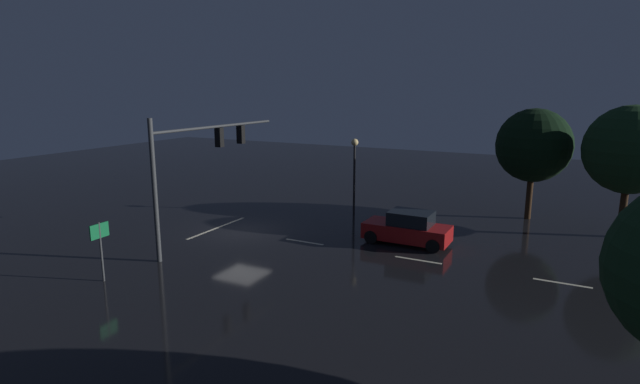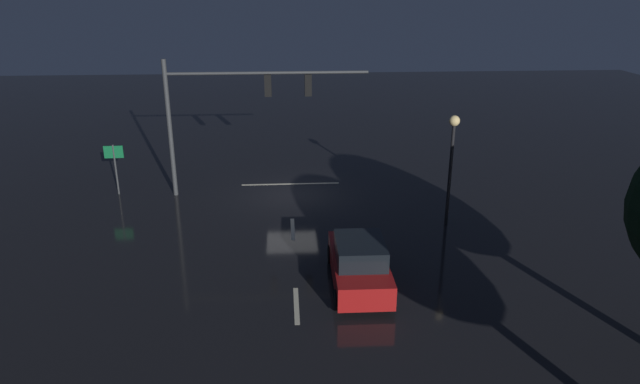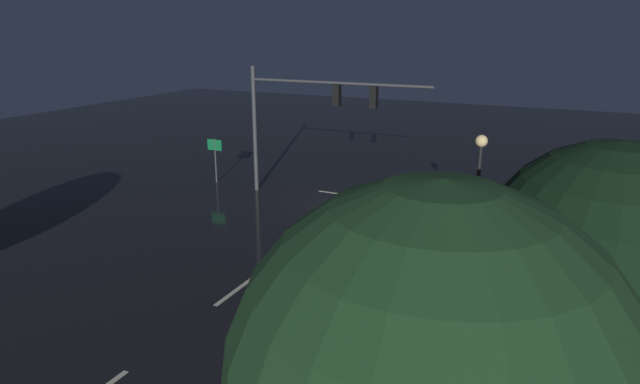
{
  "view_description": "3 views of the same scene",
  "coord_description": "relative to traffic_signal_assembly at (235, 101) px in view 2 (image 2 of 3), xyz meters",
  "views": [
    {
      "loc": [
        21.34,
        15.97,
        7.78
      ],
      "look_at": [
        -0.95,
        4.41,
        2.49
      ],
      "focal_mm": 27.84,
      "sensor_mm": 36.0,
      "label": 1
    },
    {
      "loc": [
        0.27,
        25.65,
        9.67
      ],
      "look_at": [
        -0.98,
        6.57,
        2.59
      ],
      "focal_mm": 31.63,
      "sensor_mm": 36.0,
      "label": 2
    },
    {
      "loc": [
        -9.65,
        23.75,
        8.4
      ],
      "look_at": [
        -0.72,
        4.96,
        2.15
      ],
      "focal_mm": 31.05,
      "sensor_mm": 36.0,
      "label": 3
    }
  ],
  "objects": [
    {
      "name": "ground_plane",
      "position": [
        -2.51,
        0.48,
        -4.58
      ],
      "size": [
        80.0,
        80.0,
        0.0
      ],
      "primitive_type": "plane",
      "color": "black"
    },
    {
      "name": "traffic_signal_assembly",
      "position": [
        0.0,
        0.0,
        0.0
      ],
      "size": [
        9.39,
        0.47,
        6.5
      ],
      "color": "#383A3D",
      "rests_on": "ground_plane"
    },
    {
      "name": "lane_dash_far",
      "position": [
        -2.51,
        4.48,
        -4.58
      ],
      "size": [
        0.16,
        2.2,
        0.01
      ],
      "primitive_type": "cube",
      "rotation": [
        0.0,
        0.0,
        1.57
      ],
      "color": "beige",
      "rests_on": "ground_plane"
    },
    {
      "name": "lane_dash_mid",
      "position": [
        -2.51,
        10.48,
        -4.58
      ],
      "size": [
        0.16,
        2.2,
        0.01
      ],
      "primitive_type": "cube",
      "rotation": [
        0.0,
        0.0,
        1.57
      ],
      "color": "beige",
      "rests_on": "ground_plane"
    },
    {
      "name": "stop_bar",
      "position": [
        -2.51,
        -1.19,
        -4.58
      ],
      "size": [
        5.0,
        0.16,
        0.01
      ],
      "primitive_type": "cube",
      "color": "beige",
      "rests_on": "ground_plane"
    },
    {
      "name": "car_approaching",
      "position": [
        -4.68,
        9.27,
        -3.78
      ],
      "size": [
        1.95,
        4.39,
        1.7
      ],
      "color": "maroon",
      "rests_on": "ground_plane"
    },
    {
      "name": "street_lamp_left_kerb",
      "position": [
        -9.08,
        4.39,
        -1.24
      ],
      "size": [
        0.44,
        0.44,
        4.73
      ],
      "color": "black",
      "rests_on": "ground_plane"
    },
    {
      "name": "route_sign",
      "position": [
        5.89,
        -0.26,
        -2.78
      ],
      "size": [
        0.9,
        0.09,
        2.49
      ],
      "color": "#383A3D",
      "rests_on": "ground_plane"
    }
  ]
}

